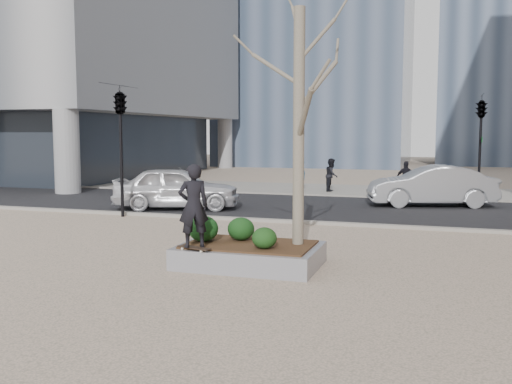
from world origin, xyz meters
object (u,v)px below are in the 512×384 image
(skateboard, at_px, (194,249))
(police_car, at_px, (177,188))
(planter, at_px, (250,255))
(skateboarder, at_px, (193,206))

(skateboard, relative_size, police_car, 0.17)
(planter, distance_m, skateboarder, 1.73)
(skateboard, height_order, police_car, police_car)
(planter, bearing_deg, skateboarder, -136.44)
(skateboard, bearing_deg, skateboarder, 0.00)
(planter, height_order, police_car, police_car)
(planter, distance_m, police_car, 9.67)
(skateboard, xyz_separation_m, police_car, (-4.62, 8.78, 0.33))
(planter, bearing_deg, police_car, 125.05)
(planter, bearing_deg, skateboard, -136.44)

